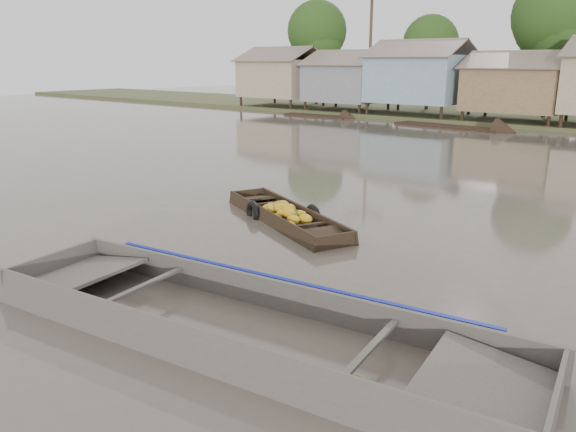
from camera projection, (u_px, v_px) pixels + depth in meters
The scene contains 3 objects.
ground at pixel (228, 261), 11.46m from camera, with size 120.00×120.00×0.00m, color #524B3F.
banana_boat at pixel (284, 216), 14.34m from camera, with size 5.02×3.11×0.70m.
viewer_boat at pixel (243, 331), 8.31m from camera, with size 8.86×3.42×0.69m.
Camera 1 is at (7.76, -7.61, 3.96)m, focal length 35.00 mm.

